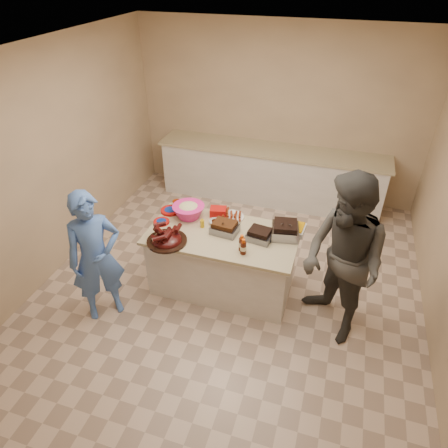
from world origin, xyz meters
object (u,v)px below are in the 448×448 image
(island, at_px, (223,286))
(rib_platter, at_px, (167,242))
(bbq_bottle_a, at_px, (242,250))
(plastic_cup, at_px, (177,208))
(guest_blue, at_px, (108,310))
(bbq_bottle_b, at_px, (243,253))
(roasting_pan, at_px, (285,236))
(coleslaw_bowl, at_px, (189,217))
(mustard_bottle, at_px, (202,227))
(guest_gray, at_px, (329,326))

(island, xyz_separation_m, rib_platter, (-0.54, -0.33, 0.80))
(rib_platter, bearing_deg, bbq_bottle_a, 7.33)
(plastic_cup, bearing_deg, island, -26.63)
(island, bearing_deg, guest_blue, -145.84)
(bbq_bottle_b, distance_m, guest_blue, 1.75)
(roasting_pan, height_order, coleslaw_bowl, coleslaw_bowl)
(rib_platter, relative_size, guest_blue, 0.29)
(mustard_bottle, bearing_deg, coleslaw_bowl, 145.52)
(coleslaw_bowl, xyz_separation_m, guest_blue, (-0.66, -0.99, -0.80))
(roasting_pan, bearing_deg, mustard_bottle, 176.51)
(coleslaw_bowl, bearing_deg, roasting_pan, -2.02)
(island, distance_m, rib_platter, 1.02)
(guest_gray, bearing_deg, roasting_pan, -163.97)
(island, distance_m, bbq_bottle_a, 0.88)
(island, xyz_separation_m, coleslaw_bowl, (-0.49, 0.21, 0.80))
(rib_platter, bearing_deg, roasting_pan, 22.24)
(roasting_pan, relative_size, coleslaw_bowl, 0.76)
(guest_blue, bearing_deg, island, -9.39)
(plastic_cup, relative_size, guest_blue, 0.07)
(bbq_bottle_a, relative_size, guest_blue, 0.12)
(bbq_bottle_a, relative_size, guest_gray, 0.10)
(plastic_cup, distance_m, guest_gray, 2.26)
(coleslaw_bowl, relative_size, guest_blue, 0.25)
(rib_platter, distance_m, guest_gray, 2.02)
(bbq_bottle_a, height_order, mustard_bottle, bbq_bottle_a)
(island, distance_m, plastic_cup, 1.12)
(roasting_pan, xyz_separation_m, plastic_cup, (-1.38, 0.18, 0.00))
(bbq_bottle_a, distance_m, guest_gray, 1.31)
(plastic_cup, height_order, guest_gray, plastic_cup)
(coleslaw_bowl, bearing_deg, bbq_bottle_b, -31.07)
(island, xyz_separation_m, guest_blue, (-1.15, -0.78, 0.00))
(plastic_cup, bearing_deg, roasting_pan, -7.61)
(coleslaw_bowl, bearing_deg, bbq_bottle_a, -29.09)
(roasting_pan, height_order, bbq_bottle_a, bbq_bottle_a)
(mustard_bottle, relative_size, plastic_cup, 1.16)
(island, relative_size, bbq_bottle_a, 8.87)
(coleslaw_bowl, height_order, mustard_bottle, coleslaw_bowl)
(mustard_bottle, relative_size, guest_blue, 0.08)
(mustard_bottle, distance_m, plastic_cup, 0.53)
(rib_platter, height_order, plastic_cup, rib_platter)
(plastic_cup, bearing_deg, mustard_bottle, -34.27)
(guest_gray, bearing_deg, rib_platter, -128.23)
(roasting_pan, height_order, plastic_cup, roasting_pan)
(guest_gray, bearing_deg, coleslaw_bowl, -144.83)
(bbq_bottle_a, xyz_separation_m, guest_blue, (-1.44, -0.56, -0.80))
(bbq_bottle_a, distance_m, guest_blue, 1.74)
(coleslaw_bowl, relative_size, mustard_bottle, 3.00)
(bbq_bottle_b, bearing_deg, bbq_bottle_a, 119.92)
(roasting_pan, bearing_deg, guest_blue, -163.15)
(island, relative_size, rib_platter, 3.81)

